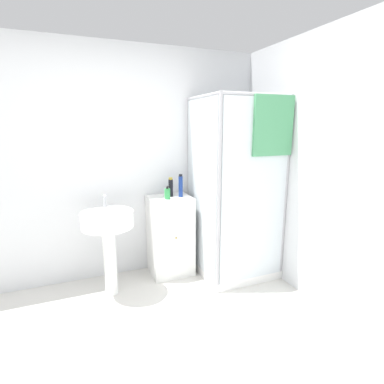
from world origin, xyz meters
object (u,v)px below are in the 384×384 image
object	(u,v)px
sink	(108,229)
shampoo_bottle_blue	(181,186)
shampoo_bottle_tall_black	(171,187)
soap_dispenser	(167,194)

from	to	relation	value
sink	shampoo_bottle_blue	world-z (taller)	shampoo_bottle_blue
shampoo_bottle_tall_black	sink	bearing A→B (deg)	-161.78
shampoo_bottle_blue	soap_dispenser	bearing A→B (deg)	-166.80
soap_dispenser	shampoo_bottle_tall_black	bearing A→B (deg)	55.31
sink	shampoo_bottle_tall_black	world-z (taller)	shampoo_bottle_tall_black
soap_dispenser	shampoo_bottle_blue	world-z (taller)	shampoo_bottle_blue
soap_dispenser	shampoo_bottle_blue	size ratio (longest dim) A/B	0.57
shampoo_bottle_tall_black	shampoo_bottle_blue	size ratio (longest dim) A/B	0.84
sink	shampoo_bottle_blue	xyz separation A→B (m)	(0.81, 0.17, 0.33)
soap_dispenser	shampoo_bottle_tall_black	xyz separation A→B (m)	(0.07, 0.11, 0.04)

